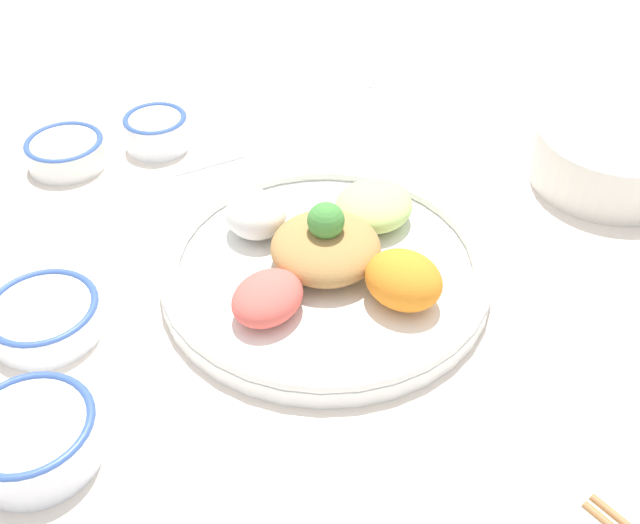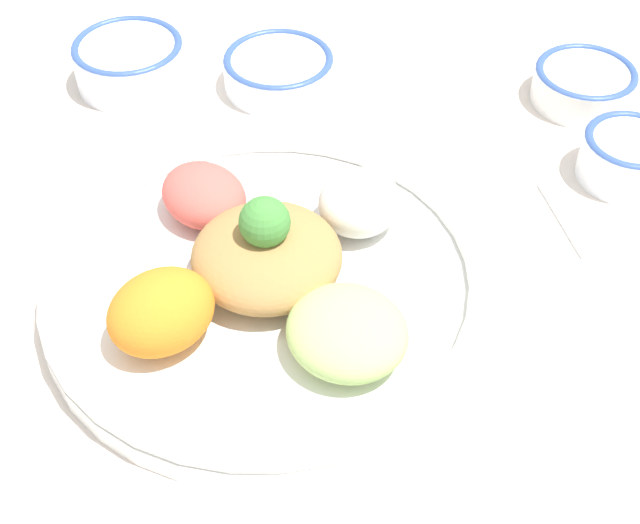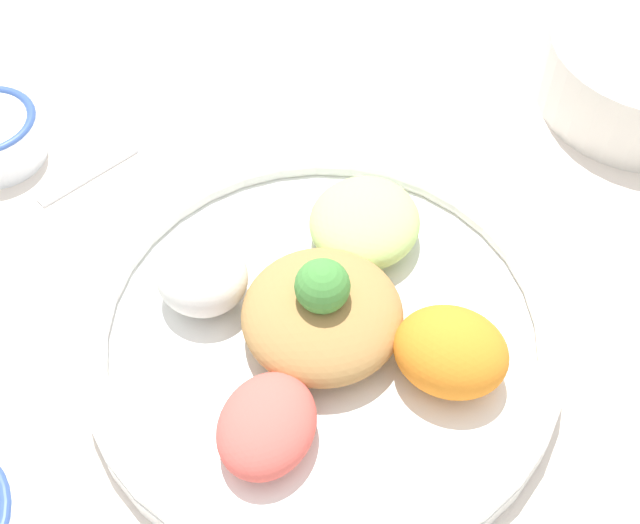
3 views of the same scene
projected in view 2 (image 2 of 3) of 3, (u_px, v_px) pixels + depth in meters
The scene contains 7 objects.
ground_plane at pixel (239, 330), 0.66m from camera, with size 2.40×2.40×0.00m, color silver.
salad_platter at pixel (268, 276), 0.67m from camera, with size 0.34×0.34×0.10m.
sauce_bowl_red at pixel (628, 155), 0.77m from camera, with size 0.08×0.08×0.04m.
rice_bowl_blue at pixel (279, 70), 0.87m from camera, with size 0.11×0.11×0.03m.
sauce_bowl_dark at pixel (584, 83), 0.85m from camera, with size 0.10×0.10×0.04m.
rice_bowl_plain at pixel (129, 61), 0.87m from camera, with size 0.11×0.11×0.05m.
serving_spoon_extra at pixel (585, 250), 0.72m from camera, with size 0.04×0.14×0.01m.
Camera 2 is at (0.07, 0.42, 0.51)m, focal length 50.00 mm.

